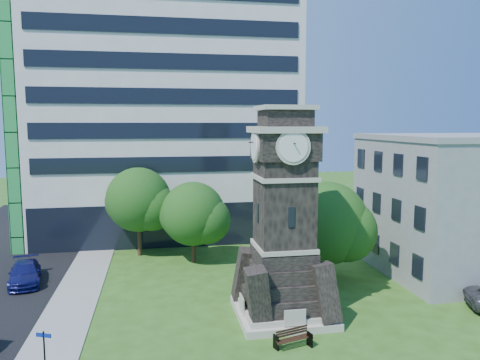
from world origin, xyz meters
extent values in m
plane|color=#305418|center=(0.00, 0.00, 0.00)|extent=(160.00, 160.00, 0.00)
cube|color=gray|center=(-9.50, 5.00, 0.03)|extent=(3.00, 70.00, 0.06)
cube|color=#B8B0A0|center=(3.00, 2.00, 0.20)|extent=(5.40, 5.40, 0.40)
cube|color=#B8B0A0|center=(3.00, 2.00, 0.55)|extent=(4.80, 4.80, 0.30)
cube|color=black|center=(3.00, 2.00, 7.20)|extent=(3.00, 3.00, 6.40)
cube|color=#B8B0A0|center=(3.00, 2.00, 4.20)|extent=(3.25, 3.25, 0.25)
cube|color=#B8B0A0|center=(3.00, 2.00, 8.20)|extent=(3.25, 3.25, 0.25)
cube|color=black|center=(3.00, 0.48, 6.20)|extent=(0.35, 0.08, 1.10)
cube|color=black|center=(3.00, 2.00, 10.00)|extent=(3.30, 3.30, 1.60)
cube|color=#B8B0A0|center=(3.00, 2.00, 10.90)|extent=(3.70, 3.70, 0.35)
cylinder|color=white|center=(3.00, 0.23, 10.00)|extent=(1.56, 0.06, 1.56)
cylinder|color=white|center=(1.23, 2.00, 10.00)|extent=(0.06, 1.56, 1.56)
cube|color=black|center=(3.00, 2.00, 11.50)|extent=(2.60, 2.60, 0.90)
cube|color=#B8B0A0|center=(3.00, 2.00, 12.10)|extent=(3.00, 3.00, 0.25)
cube|color=white|center=(-3.00, 26.00, 14.00)|extent=(25.00, 15.00, 28.00)
cube|color=black|center=(-3.00, 18.80, 2.00)|extent=(24.50, 0.80, 4.00)
cube|color=#939498|center=(20.00, 8.00, 5.00)|extent=(15.00, 12.00, 10.00)
imported|color=#141657|center=(-13.46, 10.64, 0.73)|extent=(3.01, 5.32, 1.45)
cube|color=black|center=(1.56, -1.94, 0.36)|extent=(0.06, 0.47, 0.73)
cube|color=black|center=(3.33, -1.94, 0.36)|extent=(0.06, 0.47, 0.73)
cube|color=#372312|center=(2.44, -1.94, 0.47)|extent=(1.87, 0.50, 0.04)
cube|color=#372312|center=(2.44, -1.71, 0.76)|extent=(1.87, 0.04, 0.42)
cube|color=navy|center=(-8.82, -4.17, 2.64)|extent=(0.67, 0.04, 0.17)
cylinder|color=#332114|center=(-5.70, 16.44, 1.40)|extent=(0.36, 0.36, 2.81)
sphere|color=#21651E|center=(-5.70, 16.44, 4.84)|extent=(5.46, 5.46, 5.46)
sphere|color=#21651E|center=(-4.61, 15.89, 4.29)|extent=(4.09, 4.09, 4.09)
sphere|color=#21651E|center=(-6.66, 17.12, 4.53)|extent=(3.82, 3.82, 3.82)
cylinder|color=#332114|center=(-1.32, 13.56, 1.17)|extent=(0.35, 0.35, 2.34)
sphere|color=#225519|center=(-1.32, 13.56, 4.02)|extent=(5.16, 5.16, 5.16)
sphere|color=#225519|center=(-0.29, 13.05, 3.57)|extent=(3.87, 3.87, 3.87)
sphere|color=#225519|center=(-2.22, 14.21, 3.76)|extent=(3.61, 3.61, 3.61)
cylinder|color=#332114|center=(7.68, 17.77, 1.05)|extent=(0.35, 0.35, 2.10)
sphere|color=#2A5E1C|center=(7.68, 17.77, 3.61)|extent=(4.34, 4.34, 4.34)
sphere|color=#2A5E1C|center=(8.55, 17.33, 3.20)|extent=(3.26, 3.26, 3.26)
sphere|color=#2A5E1C|center=(6.92, 18.31, 3.38)|extent=(3.04, 3.04, 3.04)
cylinder|color=#332114|center=(7.66, 7.42, 1.23)|extent=(0.37, 0.37, 2.46)
sphere|color=#3A691F|center=(7.66, 7.42, 4.24)|extent=(5.88, 5.88, 5.88)
sphere|color=#3A691F|center=(8.84, 6.83, 3.76)|extent=(4.41, 4.41, 4.41)
sphere|color=#3A691F|center=(6.63, 8.15, 3.97)|extent=(4.12, 4.12, 4.12)
camera|label=1|loc=(-4.11, -23.49, 11.25)|focal=35.00mm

